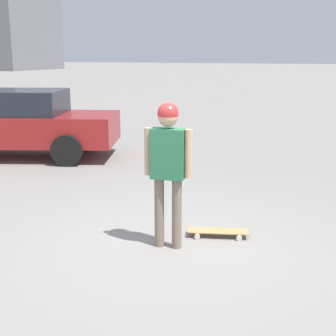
% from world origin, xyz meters
% --- Properties ---
extents(ground_plane, '(220.00, 220.00, 0.00)m').
position_xyz_m(ground_plane, '(0.00, 0.00, 0.00)').
color(ground_plane, gray).
extents(person, '(0.59, 0.25, 1.80)m').
position_xyz_m(person, '(0.00, 0.00, 1.15)').
color(person, '#7A6B56').
rests_on(person, ground_plane).
extents(skateboard, '(0.82, 0.43, 0.09)m').
position_xyz_m(skateboard, '(-0.49, -0.55, 0.07)').
color(skateboard, tan).
rests_on(skateboard, ground_plane).
extents(car_parked_near, '(5.07, 3.16, 1.55)m').
position_xyz_m(car_parked_near, '(5.25, -3.57, 0.80)').
color(car_parked_near, maroon).
rests_on(car_parked_near, ground_plane).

